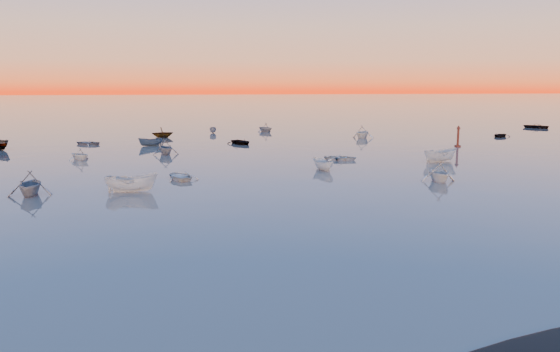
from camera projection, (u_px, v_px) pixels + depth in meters
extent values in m
plane|color=#6A6158|center=(242.00, 124.00, 116.73)|extent=(600.00, 600.00, 0.00)
imported|color=white|center=(132.00, 192.00, 44.54)|extent=(1.92, 4.31, 1.48)
imported|color=white|center=(439.00, 181.00, 49.23)|extent=(3.93, 1.90, 1.35)
cylinder|color=#49190F|center=(458.00, 146.00, 75.99)|extent=(0.87, 0.87, 0.29)
cylinder|color=#49190F|center=(458.00, 138.00, 75.79)|extent=(0.31, 0.31, 2.50)
cone|color=#49190F|center=(459.00, 127.00, 75.54)|extent=(0.58, 0.58, 0.48)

